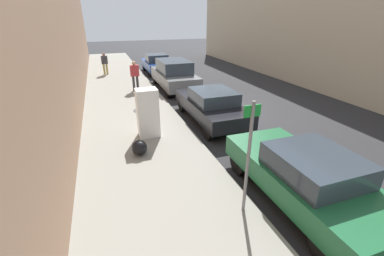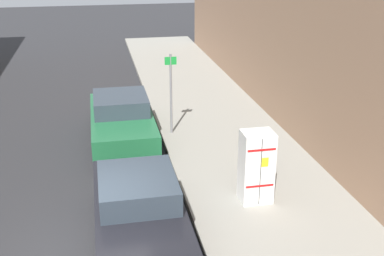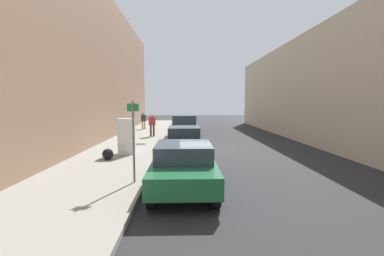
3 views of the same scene
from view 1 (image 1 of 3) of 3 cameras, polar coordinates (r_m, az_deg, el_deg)
name	(u,v)px [view 1 (image 1 of 3)]	position (r m, az deg, el deg)	size (l,w,h in m)	color
ground_plane	(226,114)	(11.95, 7.51, 3.20)	(80.00, 80.00, 0.00)	#28282B
sidewalk_slab	(134,124)	(10.79, -12.84, 0.94)	(3.95, 44.00, 0.15)	gray
building_facade_across	(368,29)	(16.23, 34.57, 17.73)	(1.94, 37.40, 7.11)	beige
discarded_refrigerator	(148,113)	(9.13, -9.81, 3.29)	(0.73, 0.59, 1.72)	white
manhole_cover	(141,110)	(12.04, -11.27, 3.90)	(0.70, 0.70, 0.02)	#47443F
street_sign_post	(249,154)	(5.34, 12.47, -5.64)	(0.36, 0.07, 2.54)	slate
trash_bag	(140,148)	(8.13, -11.57, -4.31)	(0.48, 0.48, 0.48)	black
pedestrian_walking_far	(105,62)	(20.34, -18.84, 13.65)	(0.44, 0.22, 1.54)	#A8934C
pedestrian_standing_near	(135,74)	(15.28, -12.60, 11.69)	(0.48, 0.22, 1.66)	#333338
parked_sedan_green	(306,176)	(6.57, 24.04, -9.75)	(1.87, 4.40, 1.42)	#1E6038
parked_sedan_dark	(211,105)	(10.76, 4.32, 5.13)	(1.79, 4.41, 1.40)	black
parked_suv_gray	(174,74)	(15.92, -4.00, 11.80)	(1.91, 4.71, 1.72)	slate
parked_hatchback_blue	(156,63)	(20.85, -7.92, 14.05)	(1.74, 3.86, 1.44)	#23479E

